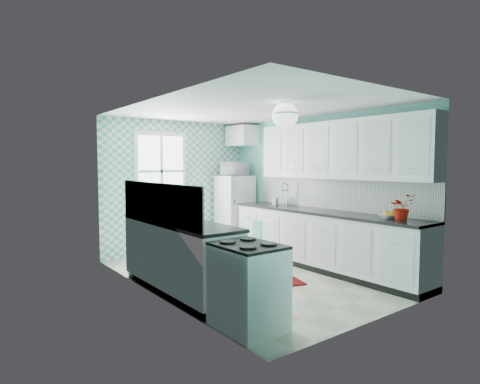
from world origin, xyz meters
TOP-DOWN VIEW (x-y plane):
  - floor at (0.00, 0.00)m, footprint 3.00×4.40m
  - ceiling at (0.00, 0.00)m, footprint 3.00×4.40m
  - wall_back at (0.00, 2.21)m, footprint 3.00×0.02m
  - wall_front at (0.00, -2.21)m, footprint 3.00×0.02m
  - wall_left at (-1.51, 0.00)m, footprint 0.02×4.40m
  - wall_right at (1.51, 0.00)m, footprint 0.02×4.40m
  - accent_wall at (0.00, 2.19)m, footprint 3.00×0.01m
  - window at (-0.35, 2.16)m, footprint 1.04×0.05m
  - backsplash_right at (1.49, -0.40)m, footprint 0.02×3.60m
  - backsplash_left at (-1.49, -0.07)m, footprint 0.02×2.15m
  - upper_cabinets_right at (1.33, -0.60)m, footprint 0.33×3.20m
  - upper_cabinet_fridge at (1.30, 1.83)m, footprint 0.40×0.74m
  - ceiling_light at (0.00, -0.80)m, footprint 0.34×0.34m
  - base_cabinets_right at (1.20, -0.40)m, footprint 0.60×3.60m
  - countertop_right at (1.19, -0.40)m, footprint 0.63×3.60m
  - base_cabinets_left at (-1.20, -0.07)m, footprint 0.60×2.15m
  - countertop_left at (-1.19, -0.07)m, footprint 0.63×2.15m
  - fridge at (1.11, 1.83)m, footprint 0.63×0.63m
  - stove at (-1.20, -1.53)m, footprint 0.57×0.71m
  - sink at (1.20, 0.55)m, footprint 0.43×0.36m
  - rug at (0.17, -0.26)m, footprint 1.04×1.25m
  - dish_towel at (0.89, 0.84)m, footprint 0.04×0.25m
  - fruit_bowl at (1.20, -1.58)m, footprint 0.33×0.33m
  - potted_plant at (1.20, -1.77)m, footprint 0.39×0.36m
  - soap_bottle at (1.25, 0.76)m, footprint 0.09×0.09m
  - microwave at (1.11, 1.83)m, footprint 0.52×0.36m

SIDE VIEW (x-z plane):
  - floor at x=0.00m, z-range -0.02..0.00m
  - rug at x=0.17m, z-range 0.00..0.02m
  - base_cabinets_right at x=1.20m, z-range 0.00..0.90m
  - base_cabinets_left at x=-1.20m, z-range 0.00..0.90m
  - stove at x=-1.20m, z-range 0.02..0.88m
  - dish_towel at x=0.89m, z-range 0.29..0.67m
  - fridge at x=1.11m, z-range 0.00..1.45m
  - countertop_right at x=1.19m, z-range 0.90..0.94m
  - countertop_left at x=-1.19m, z-range 0.90..0.94m
  - sink at x=1.20m, z-range 0.67..1.20m
  - fruit_bowl at x=1.20m, z-range 0.94..1.00m
  - soap_bottle at x=1.25m, z-range 0.94..1.12m
  - potted_plant at x=1.20m, z-range 0.94..1.29m
  - backsplash_right at x=1.49m, z-range 0.94..1.45m
  - backsplash_left at x=-1.49m, z-range 0.94..1.45m
  - wall_back at x=0.00m, z-range 0.00..2.50m
  - wall_front at x=0.00m, z-range 0.00..2.50m
  - wall_left at x=-1.51m, z-range 0.00..2.50m
  - wall_right at x=1.51m, z-range 0.00..2.50m
  - accent_wall at x=0.00m, z-range 0.00..2.50m
  - window at x=-0.35m, z-range 0.83..2.27m
  - microwave at x=1.11m, z-range 1.45..1.73m
  - upper_cabinets_right at x=1.33m, z-range 1.45..2.35m
  - upper_cabinet_fridge at x=1.30m, z-range 2.05..2.45m
  - ceiling_light at x=0.00m, z-range 2.15..2.50m
  - ceiling at x=0.00m, z-range 2.50..2.52m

